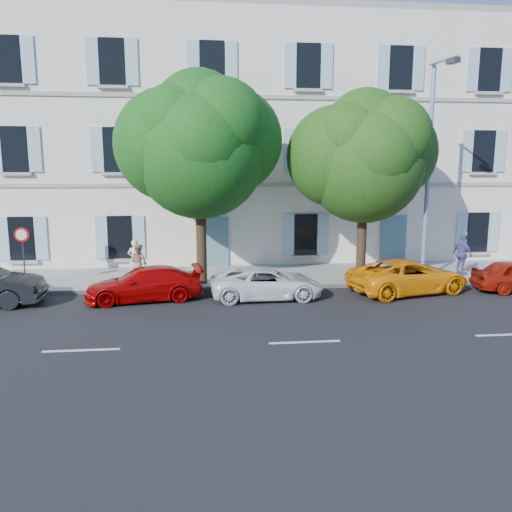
{
  "coord_description": "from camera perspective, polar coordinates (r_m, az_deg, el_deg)",
  "views": [
    {
      "loc": [
        -2.74,
        -16.95,
        4.7
      ],
      "look_at": [
        -0.72,
        2.0,
        1.4
      ],
      "focal_mm": 35.0,
      "sensor_mm": 36.0,
      "label": 1
    }
  ],
  "objects": [
    {
      "name": "tree_left",
      "position": [
        19.99,
        -6.46,
        11.69
      ],
      "size": [
        5.23,
        5.23,
        8.11
      ],
      "color": "#3A2819",
      "rests_on": "sidewalk"
    },
    {
      "name": "pedestrian_a",
      "position": [
        21.65,
        -13.65,
        -0.36
      ],
      "size": [
        0.62,
        0.42,
        1.65
      ],
      "primitive_type": "imported",
      "rotation": [
        0.0,
        0.0,
        3.11
      ],
      "color": "silver",
      "rests_on": "sidewalk"
    },
    {
      "name": "tree_right",
      "position": [
        21.04,
        12.27,
        10.28
      ],
      "size": [
        4.86,
        4.86,
        7.48
      ],
      "color": "#3A2819",
      "rests_on": "sidewalk"
    },
    {
      "name": "car_white_coupe",
      "position": [
        18.42,
        1.28,
        -3.11
      ],
      "size": [
        4.2,
        2.0,
        1.16
      ],
      "primitive_type": "imported",
      "rotation": [
        0.0,
        0.0,
        1.59
      ],
      "color": "white",
      "rests_on": "ground"
    },
    {
      "name": "street_lamp",
      "position": [
        21.56,
        19.34,
        10.26
      ],
      "size": [
        0.46,
        1.86,
        8.68
      ],
      "color": "#7293BF",
      "rests_on": "sidewalk"
    },
    {
      "name": "pedestrian_c",
      "position": [
        23.58,
        22.51,
        0.18
      ],
      "size": [
        0.71,
        1.14,
        1.81
      ],
      "primitive_type": "imported",
      "rotation": [
        0.0,
        0.0,
        1.84
      ],
      "color": "#535598",
      "rests_on": "sidewalk"
    },
    {
      "name": "ground",
      "position": [
        17.8,
        3.0,
        -5.5
      ],
      "size": [
        90.0,
        90.0,
        0.0
      ],
      "primitive_type": "plane",
      "color": "black"
    },
    {
      "name": "car_red_coupe",
      "position": [
        18.59,
        -12.66,
        -3.13
      ],
      "size": [
        4.41,
        2.32,
        1.22
      ],
      "primitive_type": "imported",
      "rotation": [
        0.0,
        0.0,
        4.86
      ],
      "color": "#9F0404",
      "rests_on": "ground"
    },
    {
      "name": "road_sign",
      "position": [
        21.08,
        -25.13,
        1.17
      ],
      "size": [
        0.55,
        0.07,
        2.39
      ],
      "color": "#383A3D",
      "rests_on": "sidewalk"
    },
    {
      "name": "car_yellow_supercar",
      "position": [
        20.11,
        16.98,
        -2.22
      ],
      "size": [
        5.1,
        3.27,
        1.31
      ],
      "primitive_type": "imported",
      "rotation": [
        0.0,
        0.0,
        1.82
      ],
      "color": "#FF970A",
      "rests_on": "ground"
    },
    {
      "name": "sidewalk",
      "position": [
        22.06,
        1.18,
        -2.28
      ],
      "size": [
        36.0,
        4.5,
        0.15
      ],
      "primitive_type": "cube",
      "color": "#A09E96",
      "rests_on": "ground"
    },
    {
      "name": "kerb",
      "position": [
        19.97,
        1.97,
        -3.56
      ],
      "size": [
        36.0,
        0.16,
        0.16
      ],
      "primitive_type": "cube",
      "color": "#9E998E",
      "rests_on": "ground"
    },
    {
      "name": "pedestrian_b",
      "position": [
        20.84,
        -13.25,
        -0.8
      ],
      "size": [
        0.99,
        0.98,
        1.61
      ],
      "primitive_type": "imported",
      "rotation": [
        0.0,
        0.0,
        2.41
      ],
      "color": "tan",
      "rests_on": "sidewalk"
    },
    {
      "name": "building",
      "position": [
        27.32,
        -0.33,
        12.56
      ],
      "size": [
        28.0,
        7.0,
        12.0
      ],
      "primitive_type": "cube",
      "color": "white",
      "rests_on": "ground"
    }
  ]
}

